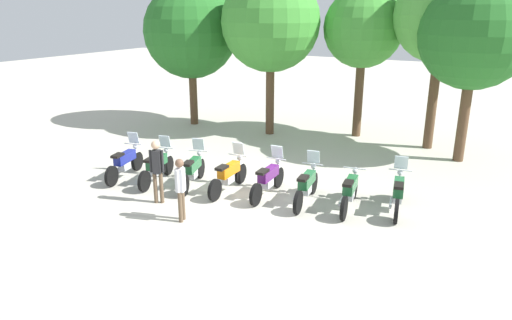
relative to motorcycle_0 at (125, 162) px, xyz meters
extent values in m
plane|color=#BCB7A8|center=(4.15, 0.69, -0.52)|extent=(80.00, 80.00, 0.00)
cylinder|color=black|center=(-0.16, 0.71, -0.20)|extent=(0.24, 0.65, 0.64)
cylinder|color=black|center=(0.19, -0.80, -0.20)|extent=(0.24, 0.65, 0.64)
cube|color=silver|center=(-0.16, 0.71, 0.14)|extent=(0.20, 0.38, 0.04)
cube|color=navy|center=(0.00, 0.01, 0.15)|extent=(0.47, 0.98, 0.30)
cube|color=silver|center=(0.01, -0.04, -0.12)|extent=(0.30, 0.44, 0.24)
cube|color=black|center=(0.09, -0.38, 0.34)|extent=(0.33, 0.48, 0.08)
cylinder|color=silver|center=(-0.14, 0.63, 0.12)|extent=(0.10, 0.23, 0.64)
cylinder|color=silver|center=(-0.12, 0.54, 0.45)|extent=(0.61, 0.18, 0.04)
sphere|color=silver|center=(-0.15, 0.67, 0.33)|extent=(0.19, 0.19, 0.16)
cylinder|color=silver|center=(-0.08, -0.37, -0.18)|extent=(0.23, 0.70, 0.07)
cube|color=silver|center=(-0.14, 0.60, 0.65)|extent=(0.38, 0.21, 0.39)
cylinder|color=black|center=(1.03, 0.87, -0.20)|extent=(0.24, 0.65, 0.64)
cylinder|color=black|center=(1.36, -0.64, -0.20)|extent=(0.24, 0.65, 0.64)
cube|color=silver|center=(1.03, 0.87, 0.14)|extent=(0.20, 0.38, 0.04)
cube|color=#1E6033|center=(1.18, 0.16, 0.15)|extent=(0.46, 0.98, 0.30)
cube|color=silver|center=(1.19, 0.12, -0.12)|extent=(0.30, 0.44, 0.24)
cube|color=black|center=(1.27, -0.23, 0.34)|extent=(0.33, 0.48, 0.08)
cylinder|color=silver|center=(1.05, 0.78, 0.12)|extent=(0.10, 0.23, 0.64)
cylinder|color=silver|center=(1.07, 0.70, 0.45)|extent=(0.61, 0.17, 0.04)
sphere|color=silver|center=(1.04, 0.82, 0.33)|extent=(0.19, 0.19, 0.16)
cylinder|color=silver|center=(1.10, -0.21, -0.18)|extent=(0.22, 0.70, 0.07)
cube|color=silver|center=(1.05, 0.75, 0.65)|extent=(0.38, 0.21, 0.39)
cylinder|color=black|center=(2.14, 1.13, -0.20)|extent=(0.29, 0.64, 0.64)
cylinder|color=black|center=(2.61, -0.35, -0.20)|extent=(0.29, 0.64, 0.64)
cube|color=silver|center=(2.14, 1.13, 0.14)|extent=(0.22, 0.38, 0.04)
cube|color=#1E6033|center=(2.36, 0.44, 0.15)|extent=(0.54, 0.98, 0.30)
cube|color=silver|center=(2.38, 0.39, -0.12)|extent=(0.33, 0.45, 0.24)
cube|color=black|center=(2.48, 0.05, 0.34)|extent=(0.36, 0.49, 0.08)
cylinder|color=silver|center=(2.17, 1.04, 0.12)|extent=(0.12, 0.23, 0.64)
cylinder|color=silver|center=(2.20, 0.96, 0.45)|extent=(0.60, 0.22, 0.04)
sphere|color=silver|center=(2.16, 1.08, 0.33)|extent=(0.20, 0.20, 0.16)
cylinder|color=silver|center=(2.32, 0.05, -0.18)|extent=(0.28, 0.69, 0.07)
cube|color=silver|center=(2.18, 1.01, 0.65)|extent=(0.38, 0.24, 0.39)
cylinder|color=black|center=(3.52, 1.33, -0.20)|extent=(0.13, 0.64, 0.64)
cylinder|color=black|center=(3.60, -0.22, -0.20)|extent=(0.13, 0.64, 0.64)
cube|color=silver|center=(3.52, 1.33, 0.14)|extent=(0.14, 0.37, 0.04)
cube|color=orange|center=(3.56, 0.60, 0.15)|extent=(0.30, 0.96, 0.30)
cube|color=silver|center=(3.56, 0.55, -0.12)|extent=(0.24, 0.41, 0.24)
cube|color=black|center=(3.58, 0.20, 0.34)|extent=(0.26, 0.45, 0.08)
cylinder|color=silver|center=(3.53, 1.24, 0.12)|extent=(0.06, 0.23, 0.64)
cylinder|color=silver|center=(3.53, 1.15, 0.45)|extent=(0.62, 0.07, 0.04)
sphere|color=silver|center=(3.53, 1.28, 0.33)|extent=(0.17, 0.17, 0.16)
cylinder|color=silver|center=(3.41, 0.24, -0.18)|extent=(0.10, 0.70, 0.07)
cube|color=silver|center=(3.53, 1.21, 0.65)|extent=(0.37, 0.15, 0.39)
cylinder|color=black|center=(4.70, 1.59, -0.20)|extent=(0.13, 0.64, 0.64)
cylinder|color=black|center=(4.78, 0.04, -0.20)|extent=(0.13, 0.64, 0.64)
cube|color=silver|center=(4.70, 1.59, 0.14)|extent=(0.14, 0.37, 0.04)
cube|color=#59196B|center=(4.74, 0.86, 0.15)|extent=(0.31, 0.96, 0.30)
cube|color=silver|center=(4.74, 0.81, -0.12)|extent=(0.24, 0.41, 0.24)
cube|color=black|center=(4.76, 0.46, 0.34)|extent=(0.26, 0.45, 0.08)
cylinder|color=silver|center=(4.71, 1.50, 0.12)|extent=(0.06, 0.23, 0.64)
cylinder|color=silver|center=(4.71, 1.41, 0.45)|extent=(0.62, 0.07, 0.04)
sphere|color=silver|center=(4.71, 1.54, 0.33)|extent=(0.17, 0.17, 0.16)
cylinder|color=silver|center=(4.60, 0.51, -0.18)|extent=(0.10, 0.70, 0.07)
cube|color=silver|center=(4.71, 1.47, 0.65)|extent=(0.37, 0.15, 0.39)
cylinder|color=black|center=(5.83, 1.64, -0.20)|extent=(0.18, 0.65, 0.64)
cylinder|color=black|center=(6.02, 0.11, -0.20)|extent=(0.18, 0.65, 0.64)
cube|color=silver|center=(5.83, 1.64, 0.14)|extent=(0.16, 0.37, 0.04)
cube|color=#1E6033|center=(5.92, 0.92, 0.15)|extent=(0.37, 0.97, 0.30)
cube|color=silver|center=(5.92, 0.88, -0.12)|extent=(0.27, 0.42, 0.24)
cube|color=black|center=(5.97, 0.53, 0.34)|extent=(0.29, 0.47, 0.08)
cylinder|color=silver|center=(5.84, 1.56, 0.12)|extent=(0.08, 0.23, 0.64)
cylinder|color=silver|center=(5.85, 1.47, 0.45)|extent=(0.62, 0.11, 0.04)
sphere|color=silver|center=(5.84, 1.59, 0.33)|extent=(0.18, 0.18, 0.16)
cylinder|color=silver|center=(5.80, 0.56, -0.18)|extent=(0.16, 0.70, 0.07)
cube|color=silver|center=(5.84, 1.53, 0.65)|extent=(0.37, 0.18, 0.39)
cylinder|color=black|center=(7.00, 1.85, -0.20)|extent=(0.19, 0.65, 0.64)
cylinder|color=black|center=(7.21, 0.32, -0.20)|extent=(0.19, 0.65, 0.64)
cube|color=silver|center=(7.00, 1.85, 0.14)|extent=(0.17, 0.37, 0.04)
cube|color=#1E6033|center=(7.10, 1.14, 0.15)|extent=(0.39, 0.98, 0.30)
cube|color=silver|center=(7.11, 1.09, -0.12)|extent=(0.27, 0.43, 0.24)
cube|color=black|center=(7.15, 0.74, 0.34)|extent=(0.30, 0.47, 0.08)
cylinder|color=silver|center=(7.01, 1.77, 0.12)|extent=(0.08, 0.23, 0.64)
cylinder|color=silver|center=(7.03, 1.68, 0.45)|extent=(0.62, 0.12, 0.04)
sphere|color=silver|center=(7.01, 1.80, 0.33)|extent=(0.18, 0.18, 0.16)
cylinder|color=silver|center=(6.99, 0.77, -0.18)|extent=(0.16, 0.70, 0.07)
cylinder|color=black|center=(8.14, 2.31, -0.20)|extent=(0.22, 0.65, 0.64)
cylinder|color=black|center=(8.43, 0.79, -0.20)|extent=(0.22, 0.65, 0.64)
cube|color=silver|center=(8.14, 2.31, 0.14)|extent=(0.19, 0.38, 0.04)
cube|color=#1E6033|center=(8.28, 1.60, 0.15)|extent=(0.43, 0.98, 0.30)
cube|color=silver|center=(8.29, 1.55, -0.12)|extent=(0.29, 0.43, 0.24)
cube|color=black|center=(8.35, 1.21, 0.34)|extent=(0.32, 0.48, 0.08)
cylinder|color=silver|center=(8.16, 2.23, 0.12)|extent=(0.09, 0.23, 0.64)
cylinder|color=silver|center=(8.18, 2.14, 0.45)|extent=(0.62, 0.15, 0.04)
sphere|color=silver|center=(8.15, 2.26, 0.33)|extent=(0.19, 0.19, 0.16)
cylinder|color=silver|center=(8.19, 1.23, -0.18)|extent=(0.20, 0.70, 0.07)
cube|color=silver|center=(8.17, 2.20, 0.65)|extent=(0.38, 0.20, 0.39)
cylinder|color=brown|center=(2.23, -1.14, -0.08)|extent=(0.15, 0.15, 0.88)
cylinder|color=brown|center=(2.38, -1.06, -0.08)|extent=(0.15, 0.15, 0.88)
cube|color=#262628|center=(2.30, -1.10, 0.69)|extent=(0.29, 0.28, 0.66)
cylinder|color=#262628|center=(2.16, -1.18, 0.71)|extent=(0.11, 0.11, 0.63)
cylinder|color=#262628|center=(2.44, -1.03, 0.71)|extent=(0.11, 0.11, 0.63)
sphere|color=#DBAD89|center=(2.30, -1.10, 1.17)|extent=(0.32, 0.32, 0.24)
cylinder|color=brown|center=(3.61, -1.81, -0.11)|extent=(0.13, 0.13, 0.81)
cylinder|color=brown|center=(3.56, -1.65, -0.11)|extent=(0.13, 0.13, 0.81)
cube|color=silver|center=(3.59, -1.73, 0.60)|extent=(0.25, 0.26, 0.61)
cylinder|color=silver|center=(3.63, -1.88, 0.61)|extent=(0.10, 0.10, 0.58)
cylinder|color=silver|center=(3.54, -1.57, 0.61)|extent=(0.10, 0.10, 0.58)
sphere|color=brown|center=(3.59, -1.73, 1.04)|extent=(0.27, 0.27, 0.22)
cylinder|color=brown|center=(-2.45, 7.10, 0.87)|extent=(0.36, 0.36, 2.78)
sphere|color=#236623|center=(-2.45, 7.10, 3.73)|extent=(4.19, 4.19, 4.19)
cylinder|color=brown|center=(1.52, 7.20, 1.12)|extent=(0.36, 0.36, 3.28)
sphere|color=#3D8E33|center=(1.52, 7.20, 4.18)|extent=(4.06, 4.06, 4.06)
cylinder|color=brown|center=(4.95, 8.68, 1.16)|extent=(0.36, 0.36, 3.36)
sphere|color=#3D8E33|center=(4.95, 8.68, 3.96)|extent=(3.20, 3.20, 3.20)
cylinder|color=brown|center=(7.96, 8.24, 1.37)|extent=(0.36, 0.36, 3.78)
sphere|color=#4C9E3D|center=(7.96, 8.24, 4.47)|extent=(3.46, 3.46, 3.46)
cylinder|color=brown|center=(9.21, 7.07, 1.04)|extent=(0.36, 0.36, 3.11)
sphere|color=#236623|center=(9.21, 7.07, 3.89)|extent=(3.69, 3.69, 3.69)
camera|label=1|loc=(10.53, -10.39, 4.69)|focal=32.66mm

